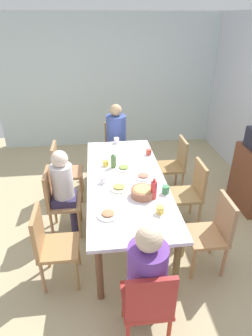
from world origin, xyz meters
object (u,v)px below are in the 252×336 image
at_px(chair_3, 58,199).
at_px(cup_4, 116,141).
at_px(chair_5, 116,145).
at_px(plate_0, 124,168).
at_px(bottle_0, 154,189).
at_px(bowl_0, 143,192).
at_px(chair_4, 214,230).
at_px(bottle_1, 113,161).
at_px(dining_table, 126,183).
at_px(cup_5, 160,210).
at_px(chair_0, 63,169).
at_px(chair_7, 175,163).
at_px(plate_1, 119,187).
at_px(plate_3, 143,176).
at_px(chair_2, 191,190).
at_px(cup_0, 149,152).
at_px(cup_2, 106,163).
at_px(cup_3, 103,180).
at_px(chair_6, 148,303).
at_px(person_5, 116,134).
at_px(chair_1, 50,243).
at_px(person_6, 147,274).
at_px(person_3, 64,186).
at_px(plate_2, 108,214).
at_px(cup_1, 166,190).

bearing_deg(chair_3, cup_4, 143.06).
relative_size(chair_5, plate_0, 3.93).
bearing_deg(plate_0, bottle_0, 19.71).
xyz_separation_m(bowl_0, cup_4, (-1.50, -0.17, -0.01)).
height_order(chair_4, bottle_1, bottle_1).
distance_m(dining_table, cup_5, 0.78).
height_order(chair_0, chair_7, same).
relative_size(chair_7, plate_0, 3.93).
height_order(plate_1, plate_3, same).
height_order(chair_2, cup_0, chair_2).
bearing_deg(chair_4, cup_5, -95.71).
height_order(chair_2, chair_5, same).
distance_m(cup_2, bottle_0, 0.95).
height_order(chair_0, cup_3, chair_0).
bearing_deg(cup_4, chair_6, 0.56).
bearing_deg(bottle_1, person_5, 173.50).
xyz_separation_m(plate_0, cup_0, (-0.38, 0.40, 0.03)).
distance_m(chair_1, bottle_0, 1.21).
xyz_separation_m(chair_4, cup_2, (-1.15, -1.09, 0.27)).
bearing_deg(person_6, cup_5, 160.08).
distance_m(person_3, plate_3, 0.99).
distance_m(person_5, bowl_0, 1.87).
bearing_deg(chair_2, chair_1, -65.44).
bearing_deg(chair_7, cup_5, -21.34).
distance_m(dining_table, bottle_1, 0.38).
distance_m(dining_table, chair_6, 1.56).
height_order(plate_0, cup_2, cup_2).
height_order(bottle_0, bottle_1, bottle_0).
bearing_deg(chair_2, cup_0, -144.61).
bearing_deg(chair_7, bottle_0, -26.07).
distance_m(chair_0, bottle_1, 0.93).
relative_size(chair_0, cup_3, 8.25).
xyz_separation_m(chair_5, bottle_1, (1.24, -0.13, 0.33)).
height_order(chair_2, cup_2, chair_2).
height_order(plate_0, plate_2, same).
relative_size(chair_6, bottle_1, 4.36).
bearing_deg(chair_6, person_6, 180.00).
xyz_separation_m(cup_2, cup_4, (-0.74, 0.21, 0.01)).
xyz_separation_m(person_6, cup_4, (-2.57, -0.03, 0.06)).
distance_m(plate_0, cup_1, 0.75).
relative_size(chair_3, bowl_0, 3.44).
bearing_deg(person_6, chair_6, 0.00).
distance_m(person_6, plate_2, 0.81).
bearing_deg(plate_3, person_3, -89.19).
relative_size(bowl_0, cup_3, 2.40).
xyz_separation_m(chair_1, bottle_0, (-0.33, 1.11, 0.35)).
bearing_deg(bottle_1, bottle_0, 26.70).
bearing_deg(chair_0, chair_2, 65.44).
bearing_deg(chair_2, chair_4, 0.00).
bearing_deg(dining_table, plate_3, 93.62).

